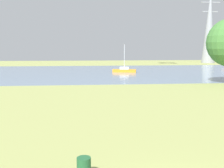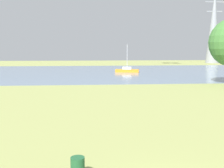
% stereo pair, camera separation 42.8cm
% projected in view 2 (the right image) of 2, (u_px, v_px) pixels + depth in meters
% --- Properties ---
extents(ground_plane, '(160.00, 160.00, 0.00)m').
position_uv_depth(ground_plane, '(116.00, 94.00, 30.40)').
color(ground_plane, '#8C9351').
extents(litter_bin, '(0.56, 0.56, 0.80)m').
position_uv_depth(litter_bin, '(78.00, 167.00, 10.97)').
color(litter_bin, '#1E512D').
rests_on(litter_bin, ground).
extents(water_surface, '(140.00, 40.00, 0.02)m').
position_uv_depth(water_surface, '(103.00, 72.00, 58.07)').
color(water_surface, slate).
rests_on(water_surface, ground).
extents(sailboat_orange, '(5.01, 2.51, 5.74)m').
position_uv_depth(sailboat_orange, '(127.00, 70.00, 57.39)').
color(sailboat_orange, orange).
rests_on(sailboat_orange, water_surface).
extents(electricity_pylon, '(6.40, 4.40, 24.75)m').
position_uv_depth(electricity_pylon, '(214.00, 25.00, 91.13)').
color(electricity_pylon, gray).
rests_on(electricity_pylon, ground).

